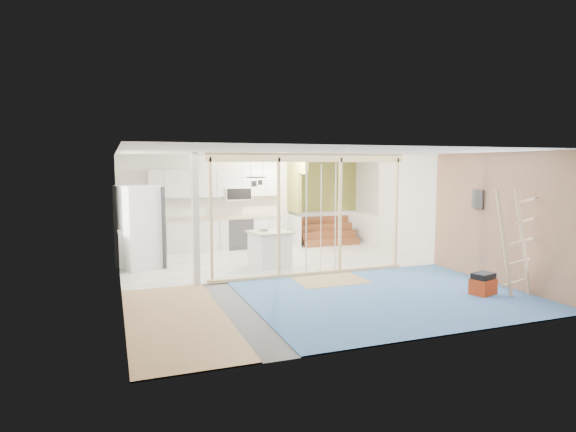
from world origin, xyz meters
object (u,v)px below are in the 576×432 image
object	(u,v)px
fridge	(139,227)
ladder	(516,243)
island	(270,249)
toolbox	(483,285)

from	to	relation	value
fridge	ladder	xyz separation A→B (m)	(6.10, -4.80, 0.04)
island	toolbox	world-z (taller)	island
island	fridge	bearing A→B (deg)	153.45
fridge	ladder	bearing A→B (deg)	-61.78
island	ladder	xyz separation A→B (m)	(3.30, -3.90, 0.57)
toolbox	island	bearing A→B (deg)	111.44
fridge	ladder	world-z (taller)	ladder
island	ladder	bearing A→B (deg)	-58.69
toolbox	ladder	xyz separation A→B (m)	(0.41, -0.30, 0.79)
island	toolbox	size ratio (longest dim) A/B	1.92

